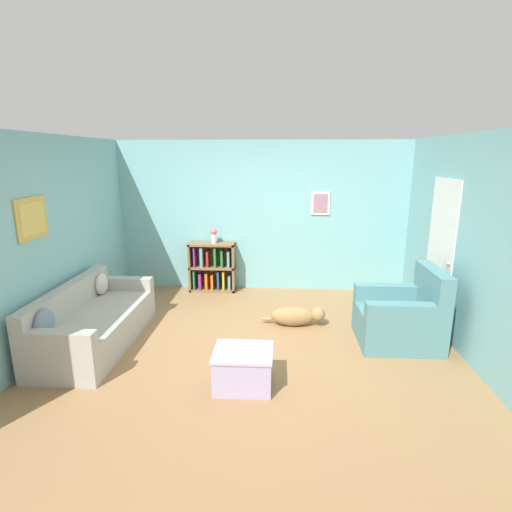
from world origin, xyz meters
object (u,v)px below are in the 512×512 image
(couch, at_px, (93,323))
(dog, at_px, (297,316))
(bookshelf, at_px, (212,268))
(vase, at_px, (214,235))
(coffee_table, at_px, (243,367))
(recliner_chair, at_px, (403,317))

(couch, height_order, dog, couch)
(dog, bearing_deg, bookshelf, 134.32)
(couch, distance_m, vase, 2.59)
(bookshelf, relative_size, coffee_table, 1.41)
(couch, xyz_separation_m, vase, (1.21, 2.17, 0.73))
(recliner_chair, xyz_separation_m, coffee_table, (-1.94, -1.12, -0.13))
(vase, bearing_deg, recliner_chair, -34.89)
(couch, height_order, bookshelf, bookshelf)
(dog, distance_m, vase, 2.19)
(bookshelf, height_order, vase, vase)
(couch, bearing_deg, coffee_table, -23.08)
(bookshelf, bearing_deg, couch, -118.07)
(recliner_chair, bearing_deg, coffee_table, -149.87)
(coffee_table, bearing_deg, vase, 104.47)
(dog, bearing_deg, coffee_table, -111.38)
(recliner_chair, distance_m, dog, 1.41)
(couch, relative_size, coffee_table, 3.32)
(dog, bearing_deg, vase, 133.76)
(couch, xyz_separation_m, coffee_table, (1.99, -0.85, -0.07))
(coffee_table, xyz_separation_m, vase, (-0.78, 3.02, 0.80))
(couch, height_order, vase, vase)
(coffee_table, height_order, vase, vase)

